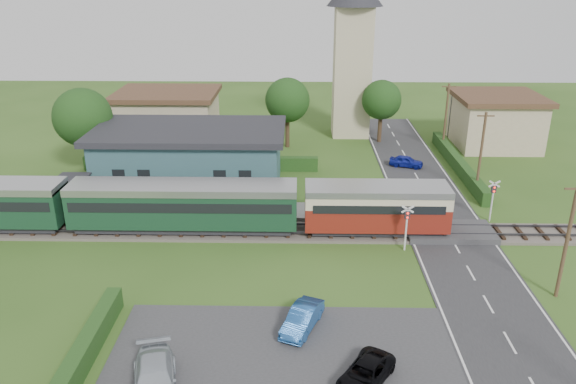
{
  "coord_description": "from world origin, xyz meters",
  "views": [
    {
      "loc": [
        -0.79,
        -34.29,
        17.7
      ],
      "look_at": [
        -1.56,
        4.0,
        2.4
      ],
      "focal_mm": 35.0,
      "sensor_mm": 36.0,
      "label": 1
    }
  ],
  "objects_px": {
    "car_park_dark": "(365,374)",
    "crossing_signal_near": "(407,221)",
    "train": "(139,204)",
    "pedestrian_far": "(105,198)",
    "crossing_signal_far": "(493,195)",
    "pedestrian_near": "(251,199)",
    "house_west": "(168,116)",
    "church_tower": "(353,43)",
    "house_east": "(495,120)",
    "station_building": "(191,158)",
    "equipment_hut": "(74,192)",
    "car_park_blue": "(302,318)",
    "car_on_road": "(406,161)",
    "car_park_silver": "(155,381)"
  },
  "relations": [
    {
      "from": "car_park_dark",
      "to": "crossing_signal_near",
      "type": "bearing_deg",
      "value": 104.14
    },
    {
      "from": "train",
      "to": "pedestrian_far",
      "type": "xyz_separation_m",
      "value": [
        -3.68,
        3.49,
        -0.98
      ]
    },
    {
      "from": "crossing_signal_far",
      "to": "pedestrian_near",
      "type": "bearing_deg",
      "value": 178.63
    },
    {
      "from": "train",
      "to": "crossing_signal_far",
      "type": "height_order",
      "value": "train"
    },
    {
      "from": "house_west",
      "to": "crossing_signal_near",
      "type": "relative_size",
      "value": 3.3
    },
    {
      "from": "church_tower",
      "to": "house_east",
      "type": "height_order",
      "value": "church_tower"
    },
    {
      "from": "station_building",
      "to": "house_west",
      "type": "bearing_deg",
      "value": 109.65
    },
    {
      "from": "equipment_hut",
      "to": "car_park_blue",
      "type": "bearing_deg",
      "value": -40.1
    },
    {
      "from": "pedestrian_near",
      "to": "house_east",
      "type": "bearing_deg",
      "value": -120.07
    },
    {
      "from": "crossing_signal_near",
      "to": "pedestrian_far",
      "type": "distance_m",
      "value": 22.96
    },
    {
      "from": "train",
      "to": "car_park_dark",
      "type": "distance_m",
      "value": 21.33
    },
    {
      "from": "house_east",
      "to": "pedestrian_near",
      "type": "relative_size",
      "value": 4.44
    },
    {
      "from": "car_on_road",
      "to": "car_park_dark",
      "type": "distance_m",
      "value": 31.16
    },
    {
      "from": "equipment_hut",
      "to": "car_park_blue",
      "type": "relative_size",
      "value": 0.71
    },
    {
      "from": "car_park_dark",
      "to": "crossing_signal_far",
      "type": "bearing_deg",
      "value": 89.28
    },
    {
      "from": "equipment_hut",
      "to": "train",
      "type": "height_order",
      "value": "train"
    },
    {
      "from": "station_building",
      "to": "car_on_road",
      "type": "relative_size",
      "value": 5.06
    },
    {
      "from": "train",
      "to": "crossing_signal_near",
      "type": "bearing_deg",
      "value": -7.42
    },
    {
      "from": "car_on_road",
      "to": "car_park_blue",
      "type": "xyz_separation_m",
      "value": [
        -10.02,
        -26.15,
        0.08
      ]
    },
    {
      "from": "house_east",
      "to": "car_park_blue",
      "type": "relative_size",
      "value": 2.45
    },
    {
      "from": "equipment_hut",
      "to": "pedestrian_near",
      "type": "relative_size",
      "value": 1.29
    },
    {
      "from": "equipment_hut",
      "to": "station_building",
      "type": "distance_m",
      "value": 9.92
    },
    {
      "from": "train",
      "to": "car_park_silver",
      "type": "relative_size",
      "value": 9.26
    },
    {
      "from": "train",
      "to": "crossing_signal_far",
      "type": "distance_m",
      "value": 25.8
    },
    {
      "from": "house_west",
      "to": "pedestrian_near",
      "type": "xyz_separation_m",
      "value": [
        10.6,
        -20.18,
        -1.35
      ]
    },
    {
      "from": "house_east",
      "to": "pedestrian_far",
      "type": "height_order",
      "value": "house_east"
    },
    {
      "from": "pedestrian_far",
      "to": "house_east",
      "type": "bearing_deg",
      "value": -52.69
    },
    {
      "from": "station_building",
      "to": "equipment_hut",
      "type": "bearing_deg",
      "value": -144.08
    },
    {
      "from": "car_park_silver",
      "to": "crossing_signal_far",
      "type": "bearing_deg",
      "value": 28.58
    },
    {
      "from": "car_park_blue",
      "to": "pedestrian_near",
      "type": "relative_size",
      "value": 1.81
    },
    {
      "from": "church_tower",
      "to": "crossing_signal_near",
      "type": "distance_m",
      "value": 29.57
    },
    {
      "from": "pedestrian_far",
      "to": "crossing_signal_near",
      "type": "bearing_deg",
      "value": -94.94
    },
    {
      "from": "church_tower",
      "to": "pedestrian_near",
      "type": "xyz_separation_m",
      "value": [
        -9.4,
        -23.18,
        -8.78
      ]
    },
    {
      "from": "church_tower",
      "to": "crossing_signal_near",
      "type": "xyz_separation_m",
      "value": [
        1.4,
        -28.41,
        -8.08
      ]
    },
    {
      "from": "crossing_signal_near",
      "to": "car_on_road",
      "type": "xyz_separation_m",
      "value": [
        3.08,
        17.06,
        -1.55
      ]
    },
    {
      "from": "station_building",
      "to": "car_on_road",
      "type": "bearing_deg",
      "value": 16.19
    },
    {
      "from": "crossing_signal_near",
      "to": "car_park_blue",
      "type": "height_order",
      "value": "crossing_signal_near"
    },
    {
      "from": "church_tower",
      "to": "pedestrian_near",
      "type": "relative_size",
      "value": 8.88
    },
    {
      "from": "train",
      "to": "car_park_dark",
      "type": "xyz_separation_m",
      "value": [
        14.39,
        -15.67,
        -1.59
      ]
    },
    {
      "from": "pedestrian_near",
      "to": "train",
      "type": "bearing_deg",
      "value": 41.95
    },
    {
      "from": "house_east",
      "to": "crossing_signal_far",
      "type": "xyz_separation_m",
      "value": [
        -6.4,
        -19.61,
        -0.66
      ]
    },
    {
      "from": "station_building",
      "to": "car_park_dark",
      "type": "distance_m",
      "value": 27.64
    },
    {
      "from": "car_on_road",
      "to": "car_park_dark",
      "type": "xyz_separation_m",
      "value": [
        -7.17,
        -30.32,
        -0.0
      ]
    },
    {
      "from": "church_tower",
      "to": "pedestrian_near",
      "type": "distance_m",
      "value": 26.51
    },
    {
      "from": "house_west",
      "to": "car_park_dark",
      "type": "relative_size",
      "value": 2.95
    },
    {
      "from": "station_building",
      "to": "pedestrian_far",
      "type": "height_order",
      "value": "station_building"
    },
    {
      "from": "car_on_road",
      "to": "car_park_dark",
      "type": "height_order",
      "value": "car_on_road"
    },
    {
      "from": "equipment_hut",
      "to": "car_park_silver",
      "type": "relative_size",
      "value": 0.55
    },
    {
      "from": "equipment_hut",
      "to": "house_west",
      "type": "bearing_deg",
      "value": 81.38
    },
    {
      "from": "house_west",
      "to": "pedestrian_near",
      "type": "height_order",
      "value": "house_west"
    }
  ]
}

